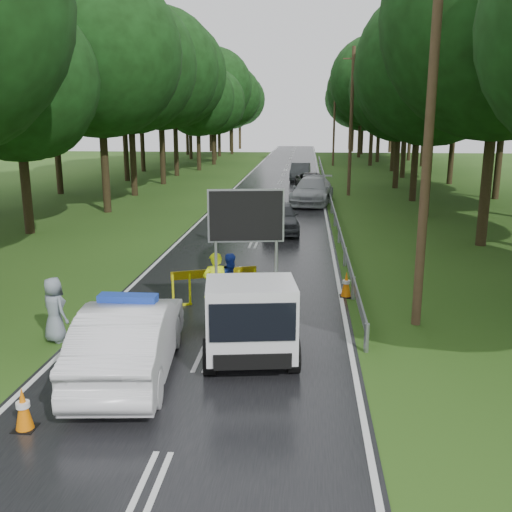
# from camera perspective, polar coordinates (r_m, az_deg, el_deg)

# --- Properties ---
(ground) EXTENTS (160.00, 160.00, 0.00)m
(ground) POSITION_cam_1_polar(r_m,az_deg,el_deg) (13.87, -4.65, -9.00)
(ground) COLOR #244714
(ground) RESTS_ON ground
(road) EXTENTS (7.00, 140.00, 0.02)m
(road) POSITION_cam_1_polar(r_m,az_deg,el_deg) (43.00, 2.07, 6.53)
(road) COLOR black
(road) RESTS_ON ground
(guardrail) EXTENTS (0.12, 60.06, 0.70)m
(guardrail) POSITION_cam_1_polar(r_m,az_deg,el_deg) (42.57, 7.07, 7.09)
(guardrail) COLOR gray
(guardrail) RESTS_ON ground
(utility_pole_near) EXTENTS (1.40, 0.24, 10.00)m
(utility_pole_near) POSITION_cam_1_polar(r_m,az_deg,el_deg) (14.91, 16.93, 12.05)
(utility_pole_near) COLOR #43311F
(utility_pole_near) RESTS_ON ground
(utility_pole_mid) EXTENTS (1.40, 0.24, 10.00)m
(utility_pole_mid) POSITION_cam_1_polar(r_m,az_deg,el_deg) (40.72, 9.50, 13.09)
(utility_pole_mid) COLOR #43311F
(utility_pole_mid) RESTS_ON ground
(utility_pole_far) EXTENTS (1.40, 0.24, 10.00)m
(utility_pole_far) POSITION_cam_1_polar(r_m,az_deg,el_deg) (66.68, 7.83, 13.29)
(utility_pole_far) COLOR #43311F
(utility_pole_far) RESTS_ON ground
(police_sedan) EXTENTS (2.23, 5.07, 1.78)m
(police_sedan) POSITION_cam_1_polar(r_m,az_deg,el_deg) (12.40, -12.48, -8.05)
(police_sedan) COLOR silver
(police_sedan) RESTS_ON ground
(work_truck) EXTENTS (2.62, 4.77, 3.62)m
(work_truck) POSITION_cam_1_polar(r_m,az_deg,el_deg) (13.31, -0.76, -5.44)
(work_truck) COLOR gray
(work_truck) RESTS_ON ground
(barrier) EXTENTS (2.39, 0.98, 1.05)m
(barrier) POSITION_cam_1_polar(r_m,az_deg,el_deg) (16.70, -4.18, -2.15)
(barrier) COLOR #CED40B
(barrier) RESTS_ON ground
(officer) EXTENTS (0.77, 0.61, 1.84)m
(officer) POSITION_cam_1_polar(r_m,az_deg,el_deg) (15.45, -4.08, -2.97)
(officer) COLOR #D2EF0D
(officer) RESTS_ON ground
(civilian) EXTENTS (0.97, 0.97, 1.58)m
(civilian) POSITION_cam_1_polar(r_m,az_deg,el_deg) (16.39, -2.45, -2.44)
(civilian) COLOR #1934A8
(civilian) RESTS_ON ground
(bystander_right) EXTENTS (0.94, 0.87, 1.61)m
(bystander_right) POSITION_cam_1_polar(r_m,az_deg,el_deg) (14.71, -19.51, -5.08)
(bystander_right) COLOR slate
(bystander_right) RESTS_ON ground
(queue_car_first) EXTENTS (2.12, 4.42, 1.46)m
(queue_car_first) POSITION_cam_1_polar(r_m,az_deg,el_deg) (27.31, 2.37, 3.93)
(queue_car_first) COLOR #42454A
(queue_car_first) RESTS_ON ground
(queue_car_second) EXTENTS (3.08, 5.97, 1.66)m
(queue_car_second) POSITION_cam_1_polar(r_m,az_deg,el_deg) (36.57, 5.64, 6.51)
(queue_car_second) COLOR #AFB1B8
(queue_car_second) RESTS_ON ground
(queue_car_third) EXTENTS (2.69, 4.85, 1.28)m
(queue_car_third) POSITION_cam_1_polar(r_m,az_deg,el_deg) (43.74, 5.57, 7.43)
(queue_car_third) COLOR black
(queue_car_third) RESTS_ON ground
(queue_car_fourth) EXTENTS (1.79, 4.66, 1.52)m
(queue_car_fourth) POSITION_cam_1_polar(r_m,az_deg,el_deg) (50.40, 4.46, 8.40)
(queue_car_fourth) COLOR #3F4346
(queue_car_fourth) RESTS_ON ground
(cone_near_left) EXTENTS (0.38, 0.38, 0.81)m
(cone_near_left) POSITION_cam_1_polar(r_m,az_deg,el_deg) (11.04, -22.25, -14.01)
(cone_near_left) COLOR black
(cone_near_left) RESTS_ON ground
(cone_center) EXTENTS (0.35, 0.35, 0.73)m
(cone_center) POSITION_cam_1_polar(r_m,az_deg,el_deg) (13.91, -8.37, -7.45)
(cone_center) COLOR black
(cone_center) RESTS_ON ground
(cone_far) EXTENTS (0.39, 0.39, 0.82)m
(cone_far) POSITION_cam_1_polar(r_m,az_deg,el_deg) (15.92, 1.67, -4.41)
(cone_far) COLOR black
(cone_far) RESTS_ON ground
(cone_left_mid) EXTENTS (0.39, 0.39, 0.83)m
(cone_left_mid) POSITION_cam_1_polar(r_m,az_deg,el_deg) (14.74, -13.52, -6.28)
(cone_left_mid) COLOR black
(cone_left_mid) RESTS_ON ground
(cone_right) EXTENTS (0.38, 0.38, 0.81)m
(cone_right) POSITION_cam_1_polar(r_m,az_deg,el_deg) (17.57, 9.01, -2.85)
(cone_right) COLOR black
(cone_right) RESTS_ON ground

